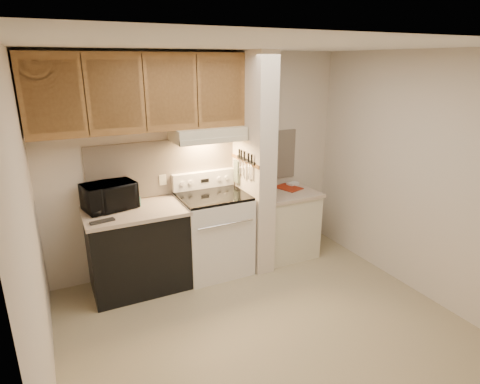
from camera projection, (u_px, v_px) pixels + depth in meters
floor at (261, 323)px, 3.83m from camera, size 3.60×3.60×0.00m
ceiling at (267, 45)px, 3.05m from camera, size 3.60×3.60×0.00m
wall_back at (201, 162)px, 4.72m from camera, size 3.60×2.50×0.02m
wall_left at (30, 239)px, 2.69m from camera, size 0.02×3.00×2.50m
wall_right at (413, 175)px, 4.20m from camera, size 0.02×3.00×2.50m
backsplash at (202, 164)px, 4.72m from camera, size 2.60×0.02×0.63m
range_body at (214, 234)px, 4.68m from camera, size 0.76×0.65×0.92m
oven_window at (225, 242)px, 4.39m from camera, size 0.50×0.01×0.30m
oven_handle at (226, 224)px, 4.29m from camera, size 0.65×0.02×0.02m
cooktop at (213, 196)px, 4.53m from camera, size 0.74×0.64×0.03m
range_backguard at (204, 180)px, 4.73m from camera, size 0.76×0.08×0.20m
range_display at (205, 181)px, 4.70m from camera, size 0.10×0.01×0.04m
range_knob_left_outer at (182, 184)px, 4.58m from camera, size 0.05×0.02×0.05m
range_knob_left_inner at (190, 183)px, 4.62m from camera, size 0.05×0.02×0.05m
range_knob_right_inner at (219, 179)px, 4.77m from camera, size 0.05×0.02×0.05m
range_knob_right_outer at (227, 178)px, 4.81m from camera, size 0.05×0.02×0.05m
dishwasher_front at (138, 251)px, 4.32m from camera, size 1.00×0.63×0.87m
left_countertop at (135, 212)px, 4.18m from camera, size 1.04×0.67×0.04m
spoon_rest at (102, 221)px, 3.86m from camera, size 0.24×0.11×0.02m
teal_jar at (137, 201)px, 4.28m from camera, size 0.10×0.10×0.09m
outlet at (163, 180)px, 4.55m from camera, size 0.08×0.01×0.12m
microwave at (109, 196)px, 4.16m from camera, size 0.58×0.45×0.28m
partition_pillar at (253, 164)px, 4.64m from camera, size 0.22×0.70×2.50m
pillar_trim at (244, 161)px, 4.57m from camera, size 0.01×0.70×0.04m
knife_strip at (246, 160)px, 4.52m from camera, size 0.02×0.42×0.04m
knife_blade_a at (251, 172)px, 4.42m from camera, size 0.01×0.03×0.16m
knife_handle_a at (252, 159)px, 4.36m from camera, size 0.02×0.02×0.10m
knife_blade_b at (249, 172)px, 4.47m from camera, size 0.01×0.04×0.18m
knife_handle_b at (249, 158)px, 4.43m from camera, size 0.02×0.02×0.10m
knife_blade_c at (245, 170)px, 4.56m from camera, size 0.01×0.04×0.20m
knife_handle_c at (245, 156)px, 4.51m from camera, size 0.02×0.02×0.10m
knife_blade_d at (241, 167)px, 4.62m from camera, size 0.01×0.04×0.16m
knife_handle_d at (241, 154)px, 4.58m from camera, size 0.02×0.02×0.10m
knife_blade_e at (239, 167)px, 4.68m from camera, size 0.01×0.04×0.18m
knife_handle_e at (239, 153)px, 4.63m from camera, size 0.02×0.02×0.10m
oven_mitt at (237, 171)px, 4.76m from camera, size 0.03×0.11×0.26m
right_cab_base at (285, 225)px, 5.09m from camera, size 0.70×0.60×0.81m
right_countertop at (286, 193)px, 4.96m from camera, size 0.74×0.64×0.04m
red_folder at (288, 188)px, 5.08m from camera, size 0.32×0.37×0.01m
white_box at (293, 184)px, 5.19m from camera, size 0.16×0.13×0.04m
range_hood at (207, 133)px, 4.42m from camera, size 0.78×0.44×0.15m
hood_lip at (215, 141)px, 4.25m from camera, size 0.78×0.04×0.06m
upper_cabinets at (141, 92)px, 4.02m from camera, size 2.18×0.33×0.77m
cab_door_a at (52, 97)px, 3.55m from camera, size 0.46×0.01×0.63m
cab_gap_a at (85, 96)px, 3.66m from camera, size 0.01×0.01×0.73m
cab_door_b at (116, 94)px, 3.77m from camera, size 0.46×0.01×0.63m
cab_gap_b at (144, 94)px, 3.89m from camera, size 0.01×0.01×0.73m
cab_door_c at (172, 93)px, 4.00m from camera, size 0.46×0.01×0.63m
cab_gap_c at (197, 92)px, 4.12m from camera, size 0.01×0.01×0.73m
cab_door_d at (222, 91)px, 4.23m from camera, size 0.46×0.01×0.63m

